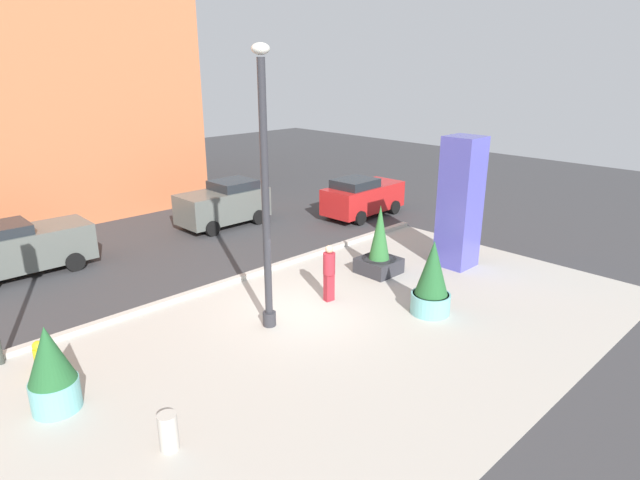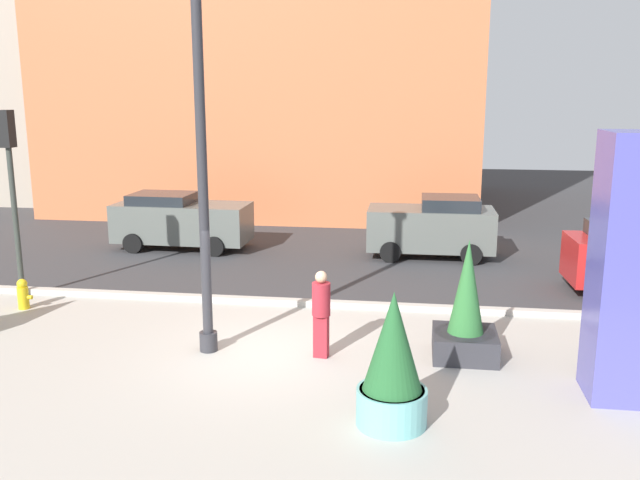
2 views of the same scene
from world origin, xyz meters
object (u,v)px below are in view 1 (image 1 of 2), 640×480
Objects in this scene: car_intersection at (362,197)px; potted_plant_mid_plaza at (379,249)px; pedestrian_crossing at (329,270)px; car_curb_east at (19,248)px; potted_plant_near_left at (51,370)px; art_pillar_blue at (460,203)px; fire_hydrant at (40,356)px; lamp_post at (265,199)px; car_passing_lane at (224,204)px; concrete_bollard at (168,432)px; potted_plant_near_right at (432,281)px.

potted_plant_mid_plaza is at bearing -133.84° from car_intersection.
car_intersection is 9.50m from pedestrian_crossing.
pedestrian_crossing is at bearing -55.74° from car_curb_east.
potted_plant_mid_plaza is at bearing 1.29° from potted_plant_near_left.
art_pillar_blue is 13.32m from fire_hydrant.
car_passing_lane is at bearing 62.37° from lamp_post.
fire_hydrant is (-5.22, 1.98, -3.18)m from lamp_post.
car_passing_lane is 6.32m from car_intersection.
art_pillar_blue is at bearing -72.66° from car_passing_lane.
potted_plant_near_left is 2.97m from concrete_bollard.
pedestrian_crossing is at bearing 20.74° from concrete_bollard.
potted_plant_mid_plaza is 7.11m from car_intersection.
pedestrian_crossing is at bearing -14.73° from fire_hydrant.
lamp_post is 9.69× the size of fire_hydrant.
car_intersection is at bearing 29.22° from concrete_bollard.
car_passing_lane reaches higher than car_curb_east.
potted_plant_near_left is at bearing -139.58° from car_passing_lane.
pedestrian_crossing is at bearing -104.63° from car_passing_lane.
concrete_bollard is at bearing -159.26° from pedestrian_crossing.
art_pillar_blue is at bearing 7.32° from concrete_bollard.
concrete_bollard is at bearing -172.68° from art_pillar_blue.
art_pillar_blue is 3.21m from potted_plant_mid_plaza.
car_passing_lane is (4.58, 8.75, -2.58)m from lamp_post.
potted_plant_near_left is 8.75m from car_curb_east.
potted_plant_near_right is 0.49× the size of car_curb_east.
car_intersection is at bearing 46.16° from potted_plant_mid_plaza.
potted_plant_mid_plaza reaches higher than potted_plant_near_left.
potted_plant_mid_plaza is 12.07m from car_curb_east.
potted_plant_mid_plaza is at bearing -8.64° from fire_hydrant.
car_curb_east reaches higher than car_intersection.
potted_plant_near_left is 0.46× the size of car_intersection.
potted_plant_mid_plaza is 1.35× the size of pedestrian_crossing.
concrete_bollard is at bearing -80.11° from fire_hydrant.
pedestrian_crossing is (2.30, 0.00, -2.56)m from lamp_post.
art_pillar_blue is 1.15× the size of car_passing_lane.
pedestrian_crossing is at bearing -1.25° from potted_plant_near_left.
car_intersection reaches higher than concrete_bollard.
potted_plant_mid_plaza is 0.57× the size of car_intersection.
car_curb_east is (-11.27, 9.72, -1.32)m from art_pillar_blue.
lamp_post is 1.63× the size of car_curb_east.
potted_plant_near_right is 11.37m from car_passing_lane.
potted_plant_near_right is 0.92× the size of potted_plant_mid_plaza.
fire_hydrant is at bearing -103.16° from car_curb_east.
car_passing_lane is at bearing 0.16° from car_curb_east.
potted_plant_near_left is 10.59m from potted_plant_mid_plaza.
lamp_post reaches higher than car_curb_east.
car_passing_lane reaches higher than pedestrian_crossing.
potted_plant_near_right is 8.24m from concrete_bollard.
potted_plant_mid_plaza is (10.59, 0.24, -0.05)m from potted_plant_near_left.
fire_hydrant is at bearing 171.36° from potted_plant_mid_plaza.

